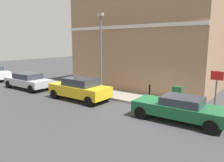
# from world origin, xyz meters

# --- Properties ---
(ground) EXTENTS (80.00, 80.00, 0.00)m
(ground) POSITION_xyz_m (0.00, 0.00, 0.00)
(ground) COLOR #38383A
(sidewalk) EXTENTS (2.35, 30.00, 0.15)m
(sidewalk) POSITION_xyz_m (2.03, 6.00, 0.07)
(sidewalk) COLOR gray
(sidewalk) RESTS_ON ground
(corner_building) EXTENTS (7.19, 11.53, 7.92)m
(corner_building) POSITION_xyz_m (6.74, 3.77, 3.96)
(corner_building) COLOR #937256
(corner_building) RESTS_ON ground
(car_green) EXTENTS (1.93, 4.43, 1.25)m
(car_green) POSITION_xyz_m (-0.27, -1.71, 0.67)
(car_green) COLOR #195933
(car_green) RESTS_ON ground
(car_yellow) EXTENTS (1.93, 4.31, 1.50)m
(car_yellow) POSITION_xyz_m (-0.34, 5.06, 0.78)
(car_yellow) COLOR gold
(car_yellow) RESTS_ON ground
(car_silver) EXTENTS (1.87, 4.40, 1.32)m
(car_silver) POSITION_xyz_m (-0.46, 11.02, 0.71)
(car_silver) COLOR #B7B7BC
(car_silver) RESTS_ON ground
(utility_cabinet) EXTENTS (0.46, 0.61, 1.15)m
(utility_cabinet) POSITION_xyz_m (1.84, -0.83, 0.68)
(utility_cabinet) COLOR #1E4C28
(utility_cabinet) RESTS_ON sidewalk
(bollard_near_cabinet) EXTENTS (0.14, 0.14, 1.04)m
(bollard_near_cabinet) POSITION_xyz_m (1.94, 1.05, 0.70)
(bollard_near_cabinet) COLOR black
(bollard_near_cabinet) RESTS_ON sidewalk
(street_sign) EXTENTS (0.08, 0.60, 2.30)m
(street_sign) POSITION_xyz_m (1.24, -2.99, 1.66)
(street_sign) COLOR #59595B
(street_sign) RESTS_ON sidewalk
(lamppost) EXTENTS (0.20, 0.44, 5.72)m
(lamppost) POSITION_xyz_m (1.82, 4.99, 3.30)
(lamppost) COLOR #59595B
(lamppost) RESTS_ON sidewalk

